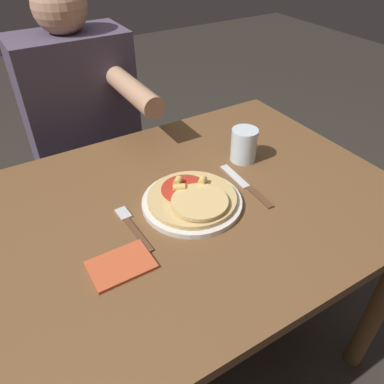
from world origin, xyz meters
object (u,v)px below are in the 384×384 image
at_px(fork, 132,225).
at_px(person_diner, 83,120).
at_px(drinking_glass, 244,145).
at_px(dining_table, 176,236).
at_px(plate, 192,202).
at_px(knife, 247,186).
at_px(pizza, 193,198).

xyz_separation_m(fork, person_diner, (0.10, 0.68, -0.04)).
bearing_deg(drinking_glass, dining_table, -163.13).
bearing_deg(plate, person_diner, 95.68).
bearing_deg(drinking_glass, fork, -166.35).
bearing_deg(dining_table, knife, -8.29).
distance_m(fork, drinking_glass, 0.42).
height_order(pizza, drinking_glass, drinking_glass).
height_order(dining_table, knife, knife).
distance_m(plate, knife, 0.17).
xyz_separation_m(fork, drinking_glass, (0.41, 0.10, 0.05)).
height_order(plate, person_diner, person_diner).
distance_m(drinking_glass, person_diner, 0.67).
relative_size(plate, pizza, 1.13).
relative_size(drinking_glass, person_diner, 0.08).
height_order(knife, person_diner, person_diner).
bearing_deg(pizza, knife, -2.91).
height_order(dining_table, plate, plate).
bearing_deg(fork, pizza, -3.12).
relative_size(dining_table, person_diner, 1.02).
bearing_deg(knife, fork, 176.98).
height_order(dining_table, drinking_glass, drinking_glass).
xyz_separation_m(dining_table, drinking_glass, (0.28, 0.09, 0.16)).
bearing_deg(drinking_glass, knife, -122.90).
relative_size(plate, knife, 1.17).
height_order(drinking_glass, person_diner, person_diner).
distance_m(pizza, knife, 0.17).
bearing_deg(fork, knife, -3.02).
relative_size(pizza, knife, 1.03).
bearing_deg(fork, dining_table, 5.94).
xyz_separation_m(plate, fork, (-0.17, 0.00, -0.00)).
relative_size(plate, fork, 1.47).
relative_size(fork, knife, 0.80).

